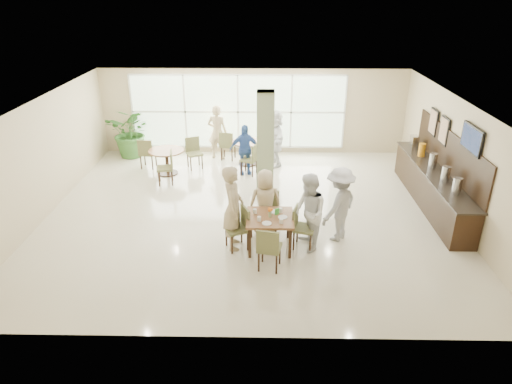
{
  "coord_description": "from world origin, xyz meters",
  "views": [
    {
      "loc": [
        0.37,
        -10.27,
        5.26
      ],
      "look_at": [
        0.2,
        -1.2,
        1.1
      ],
      "focal_mm": 32.0,
      "sensor_mm": 36.0,
      "label": 1
    }
  ],
  "objects_px": {
    "main_table": "(270,220)",
    "teen_far": "(265,202)",
    "potted_plant": "(132,132)",
    "teen_standing": "(339,204)",
    "round_table_right": "(248,147)",
    "teen_right": "(309,213)",
    "adult_standing": "(217,132)",
    "adult_a": "(244,150)",
    "round_table_left": "(167,156)",
    "adult_b": "(274,138)",
    "teen_left": "(233,208)",
    "buffet_counter": "(432,185)"
  },
  "relations": [
    {
      "from": "main_table",
      "to": "round_table_right",
      "type": "relative_size",
      "value": 1.0
    },
    {
      "from": "teen_right",
      "to": "adult_b",
      "type": "relative_size",
      "value": 0.98
    },
    {
      "from": "round_table_left",
      "to": "teen_left",
      "type": "relative_size",
      "value": 0.56
    },
    {
      "from": "potted_plant",
      "to": "adult_b",
      "type": "xyz_separation_m",
      "value": [
        4.65,
        -0.69,
        0.05
      ]
    },
    {
      "from": "round_table_right",
      "to": "adult_standing",
      "type": "xyz_separation_m",
      "value": [
        -1.01,
        0.49,
        0.34
      ]
    },
    {
      "from": "round_table_left",
      "to": "potted_plant",
      "type": "relative_size",
      "value": 0.63
    },
    {
      "from": "teen_standing",
      "to": "buffet_counter",
      "type": "bearing_deg",
      "value": 163.25
    },
    {
      "from": "main_table",
      "to": "round_table_right",
      "type": "distance_m",
      "value": 5.11
    },
    {
      "from": "teen_far",
      "to": "teen_standing",
      "type": "height_order",
      "value": "teen_standing"
    },
    {
      "from": "main_table",
      "to": "adult_standing",
      "type": "height_order",
      "value": "adult_standing"
    },
    {
      "from": "potted_plant",
      "to": "teen_left",
      "type": "height_order",
      "value": "teen_left"
    },
    {
      "from": "round_table_right",
      "to": "buffet_counter",
      "type": "height_order",
      "value": "buffet_counter"
    },
    {
      "from": "round_table_left",
      "to": "round_table_right",
      "type": "relative_size",
      "value": 1.05
    },
    {
      "from": "adult_b",
      "to": "adult_standing",
      "type": "xyz_separation_m",
      "value": [
        -1.84,
        0.56,
        0.01
      ]
    },
    {
      "from": "buffet_counter",
      "to": "round_table_left",
      "type": "bearing_deg",
      "value": 164.64
    },
    {
      "from": "round_table_left",
      "to": "buffet_counter",
      "type": "height_order",
      "value": "buffet_counter"
    },
    {
      "from": "adult_a",
      "to": "teen_standing",
      "type": "bearing_deg",
      "value": -70.9
    },
    {
      "from": "round_table_right",
      "to": "teen_standing",
      "type": "relative_size",
      "value": 0.58
    },
    {
      "from": "round_table_left",
      "to": "potted_plant",
      "type": "bearing_deg",
      "value": 133.35
    },
    {
      "from": "teen_far",
      "to": "adult_a",
      "type": "relative_size",
      "value": 1.01
    },
    {
      "from": "buffet_counter",
      "to": "teen_left",
      "type": "bearing_deg",
      "value": -156.49
    },
    {
      "from": "round_table_left",
      "to": "potted_plant",
      "type": "distance_m",
      "value": 2.08
    },
    {
      "from": "teen_far",
      "to": "main_table",
      "type": "bearing_deg",
      "value": 88.77
    },
    {
      "from": "buffet_counter",
      "to": "teen_far",
      "type": "distance_m",
      "value": 4.56
    },
    {
      "from": "main_table",
      "to": "round_table_left",
      "type": "xyz_separation_m",
      "value": [
        -3.05,
        4.19,
        -0.1
      ]
    },
    {
      "from": "round_table_left",
      "to": "teen_far",
      "type": "relative_size",
      "value": 0.68
    },
    {
      "from": "teen_far",
      "to": "potted_plant",
      "type": "bearing_deg",
      "value": -58.69
    },
    {
      "from": "round_table_right",
      "to": "teen_left",
      "type": "height_order",
      "value": "teen_left"
    },
    {
      "from": "potted_plant",
      "to": "teen_standing",
      "type": "relative_size",
      "value": 0.97
    },
    {
      "from": "round_table_left",
      "to": "buffet_counter",
      "type": "relative_size",
      "value": 0.22
    },
    {
      "from": "buffet_counter",
      "to": "round_table_right",
      "type": "bearing_deg",
      "value": 149.32
    },
    {
      "from": "round_table_right",
      "to": "adult_b",
      "type": "height_order",
      "value": "adult_b"
    },
    {
      "from": "teen_left",
      "to": "adult_standing",
      "type": "relative_size",
      "value": 1.06
    },
    {
      "from": "teen_right",
      "to": "adult_standing",
      "type": "bearing_deg",
      "value": -169.07
    },
    {
      "from": "buffet_counter",
      "to": "potted_plant",
      "type": "relative_size",
      "value": 2.82
    },
    {
      "from": "main_table",
      "to": "teen_far",
      "type": "relative_size",
      "value": 0.65
    },
    {
      "from": "adult_a",
      "to": "adult_b",
      "type": "relative_size",
      "value": 0.86
    },
    {
      "from": "round_table_right",
      "to": "round_table_left",
      "type": "bearing_deg",
      "value": -159.79
    },
    {
      "from": "adult_b",
      "to": "adult_standing",
      "type": "height_order",
      "value": "adult_standing"
    },
    {
      "from": "main_table",
      "to": "teen_standing",
      "type": "height_order",
      "value": "teen_standing"
    },
    {
      "from": "teen_right",
      "to": "adult_a",
      "type": "height_order",
      "value": "teen_right"
    },
    {
      "from": "teen_right",
      "to": "teen_standing",
      "type": "height_order",
      "value": "teen_right"
    },
    {
      "from": "teen_standing",
      "to": "adult_standing",
      "type": "distance_m",
      "value": 6.05
    },
    {
      "from": "teen_left",
      "to": "teen_far",
      "type": "bearing_deg",
      "value": -50.78
    },
    {
      "from": "main_table",
      "to": "teen_far",
      "type": "bearing_deg",
      "value": 98.5
    },
    {
      "from": "teen_far",
      "to": "adult_standing",
      "type": "height_order",
      "value": "adult_standing"
    },
    {
      "from": "adult_a",
      "to": "adult_standing",
      "type": "xyz_separation_m",
      "value": [
        -0.93,
        1.31,
        0.13
      ]
    },
    {
      "from": "buffet_counter",
      "to": "potted_plant",
      "type": "bearing_deg",
      "value": 158.05
    },
    {
      "from": "teen_left",
      "to": "adult_a",
      "type": "height_order",
      "value": "teen_left"
    },
    {
      "from": "teen_right",
      "to": "teen_standing",
      "type": "bearing_deg",
      "value": 108.96
    }
  ]
}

